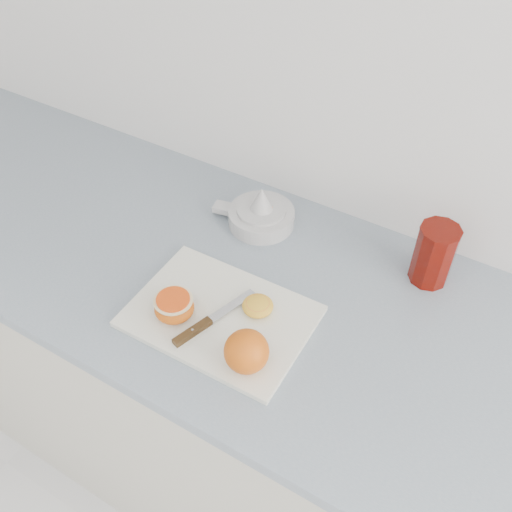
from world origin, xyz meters
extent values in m
cube|color=white|center=(0.00, 2.00, 1.35)|extent=(4.00, 0.04, 2.70)
cube|color=beige|center=(-0.09, 1.70, 0.43)|extent=(2.30, 0.60, 0.86)
cube|color=#949EA7|center=(-0.09, 1.70, 0.88)|extent=(2.36, 0.64, 0.03)
cube|color=white|center=(-0.20, 1.59, 0.90)|extent=(0.34, 0.25, 0.01)
sphere|color=orange|center=(-0.09, 1.52, 0.94)|extent=(0.08, 0.08, 0.08)
ellipsoid|color=orange|center=(-0.27, 1.55, 0.92)|extent=(0.08, 0.08, 0.04)
cylinder|color=beige|center=(-0.27, 1.55, 0.94)|extent=(0.07, 0.07, 0.00)
cylinder|color=#FF4B1A|center=(-0.27, 1.55, 0.95)|extent=(0.06, 0.06, 0.00)
ellipsoid|color=gold|center=(-0.14, 1.64, 0.91)|extent=(0.06, 0.06, 0.03)
cylinder|color=orange|center=(-0.14, 1.64, 0.92)|extent=(0.04, 0.04, 0.00)
cube|color=#483215|center=(-0.22, 1.53, 0.91)|extent=(0.04, 0.08, 0.01)
cube|color=#B7B7BC|center=(-0.19, 1.62, 0.91)|extent=(0.05, 0.11, 0.00)
cylinder|color=#B7B7BC|center=(-0.22, 1.53, 0.91)|extent=(0.00, 0.00, 0.01)
cylinder|color=silver|center=(-0.27, 1.87, 0.91)|extent=(0.15, 0.15, 0.04)
cylinder|color=silver|center=(-0.27, 1.87, 0.93)|extent=(0.11, 0.11, 0.01)
cone|color=silver|center=(-0.27, 1.87, 0.96)|extent=(0.05, 0.05, 0.06)
cube|color=silver|center=(-0.36, 1.85, 0.91)|extent=(0.05, 0.04, 0.01)
ellipsoid|color=#F74B00|center=(-0.26, 1.86, 0.94)|extent=(0.01, 0.01, 0.00)
ellipsoid|color=#F74B00|center=(-0.28, 1.88, 0.94)|extent=(0.01, 0.01, 0.00)
ellipsoid|color=#F74B00|center=(-0.27, 1.85, 0.94)|extent=(0.01, 0.01, 0.00)
ellipsoid|color=#F74B00|center=(-0.25, 1.88, 0.94)|extent=(0.01, 0.01, 0.00)
cylinder|color=#5F0C04|center=(0.11, 1.90, 0.95)|extent=(0.08, 0.08, 0.13)
cylinder|color=orange|center=(0.11, 1.90, 0.90)|extent=(0.07, 0.07, 0.02)
cylinder|color=#5F0C04|center=(0.11, 1.90, 1.02)|extent=(0.08, 0.08, 0.00)
camera|label=1|loc=(0.22, 1.03, 1.74)|focal=40.00mm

